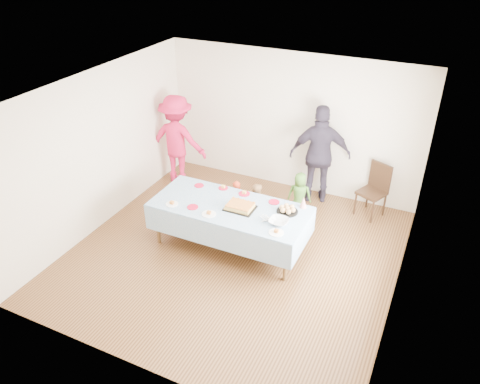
# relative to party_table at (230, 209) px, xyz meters

# --- Properties ---
(ground) EXTENTS (5.00, 5.00, 0.00)m
(ground) POSITION_rel_party_table_xyz_m (0.16, -0.15, -0.72)
(ground) COLOR #432813
(ground) RESTS_ON ground
(room_walls) EXTENTS (5.04, 5.04, 2.72)m
(room_walls) POSITION_rel_party_table_xyz_m (0.21, -0.15, 1.05)
(room_walls) COLOR beige
(room_walls) RESTS_ON ground
(party_table) EXTENTS (2.50, 1.10, 0.78)m
(party_table) POSITION_rel_party_table_xyz_m (0.00, 0.00, 0.00)
(party_table) COLOR #52341C
(party_table) RESTS_ON ground
(birthday_cake) EXTENTS (0.47, 0.36, 0.08)m
(birthday_cake) POSITION_rel_party_table_xyz_m (0.18, 0.00, 0.09)
(birthday_cake) COLOR black
(birthday_cake) RESTS_ON party_table
(rolls_tray) EXTENTS (0.34, 0.34, 0.10)m
(rolls_tray) POSITION_rel_party_table_xyz_m (0.89, 0.23, 0.10)
(rolls_tray) COLOR black
(rolls_tray) RESTS_ON party_table
(punch_bowl) EXTENTS (0.29, 0.29, 0.07)m
(punch_bowl) POSITION_rel_party_table_xyz_m (0.88, -0.13, 0.09)
(punch_bowl) COLOR silver
(punch_bowl) RESTS_ON party_table
(party_hat) EXTENTS (0.11, 0.11, 0.18)m
(party_hat) POSITION_rel_party_table_xyz_m (1.06, 0.46, 0.15)
(party_hat) COLOR silver
(party_hat) RESTS_ON party_table
(fork_pile) EXTENTS (0.24, 0.18, 0.07)m
(fork_pile) POSITION_rel_party_table_xyz_m (0.69, -0.14, 0.09)
(fork_pile) COLOR white
(fork_pile) RESTS_ON party_table
(plate_red_far_a) EXTENTS (0.16, 0.16, 0.01)m
(plate_red_far_a) POSITION_rel_party_table_xyz_m (-0.76, 0.36, 0.06)
(plate_red_far_a) COLOR red
(plate_red_far_a) RESTS_ON party_table
(plate_red_far_b) EXTENTS (0.16, 0.16, 0.01)m
(plate_red_far_b) POSITION_rel_party_table_xyz_m (-0.35, 0.46, 0.06)
(plate_red_far_b) COLOR red
(plate_red_far_b) RESTS_ON party_table
(plate_red_far_c) EXTENTS (0.19, 0.19, 0.01)m
(plate_red_far_c) POSITION_rel_party_table_xyz_m (0.05, 0.44, 0.06)
(plate_red_far_c) COLOR red
(plate_red_far_c) RESTS_ON party_table
(plate_red_far_d) EXTENTS (0.18, 0.18, 0.01)m
(plate_red_far_d) POSITION_rel_party_table_xyz_m (0.59, 0.40, 0.06)
(plate_red_far_d) COLOR red
(plate_red_far_d) RESTS_ON party_table
(plate_red_near) EXTENTS (0.18, 0.18, 0.01)m
(plate_red_near) POSITION_rel_party_table_xyz_m (-0.51, -0.29, 0.06)
(plate_red_near) COLOR red
(plate_red_near) RESTS_ON party_table
(plate_white_left) EXTENTS (0.20, 0.20, 0.01)m
(plate_white_left) POSITION_rel_party_table_xyz_m (-0.85, -0.35, 0.06)
(plate_white_left) COLOR white
(plate_white_left) RESTS_ON party_table
(plate_white_mid) EXTENTS (0.22, 0.22, 0.01)m
(plate_white_mid) POSITION_rel_party_table_xyz_m (-0.18, -0.35, 0.06)
(plate_white_mid) COLOR white
(plate_white_mid) RESTS_ON party_table
(plate_white_right) EXTENTS (0.22, 0.22, 0.01)m
(plate_white_right) POSITION_rel_party_table_xyz_m (0.94, -0.37, 0.06)
(plate_white_right) COLOR white
(plate_white_right) RESTS_ON party_table
(dining_chair) EXTENTS (0.57, 0.57, 0.99)m
(dining_chair) POSITION_rel_party_table_xyz_m (1.92, 2.01, -0.17)
(dining_chair) COLOR black
(dining_chair) RESTS_ON ground
(toddler_left) EXTENTS (0.34, 0.27, 0.80)m
(toddler_left) POSITION_rel_party_table_xyz_m (-0.24, 0.75, -0.33)
(toddler_left) COLOR red
(toddler_left) RESTS_ON ground
(toddler_mid) EXTENTS (0.47, 0.36, 0.87)m
(toddler_mid) POSITION_rel_party_table_xyz_m (0.72, 1.34, -0.29)
(toddler_mid) COLOR #3D6C24
(toddler_mid) RESTS_ON ground
(toddler_right) EXTENTS (0.49, 0.44, 0.82)m
(toddler_right) POSITION_rel_party_table_xyz_m (0.13, 0.75, -0.31)
(toddler_right) COLOR tan
(toddler_right) RESTS_ON ground
(adult_left) EXTENTS (1.23, 0.78, 1.82)m
(adult_left) POSITION_rel_party_table_xyz_m (-1.94, 1.58, 0.19)
(adult_left) COLOR #C71844
(adult_left) RESTS_ON ground
(adult_right) EXTENTS (1.20, 0.79, 1.90)m
(adult_right) POSITION_rel_party_table_xyz_m (0.85, 2.05, 0.23)
(adult_right) COLOR #302938
(adult_right) RESTS_ON ground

